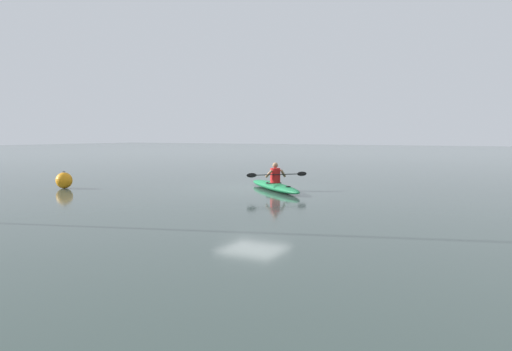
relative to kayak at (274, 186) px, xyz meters
name	(u,v)px	position (x,y,z in m)	size (l,w,h in m)	color
ground_plane	(254,188)	(1.04, -0.25, -0.15)	(160.00, 160.00, 0.00)	#384742
kayak	(274,186)	(0.00, 0.00, 0.00)	(3.80, 3.56, 0.30)	#19723F
kayaker	(275,174)	(-0.09, 0.08, 0.47)	(1.68, 1.83, 0.78)	red
mooring_buoy_white_far	(64,180)	(7.62, 3.39, 0.17)	(0.64, 0.64, 0.68)	orange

